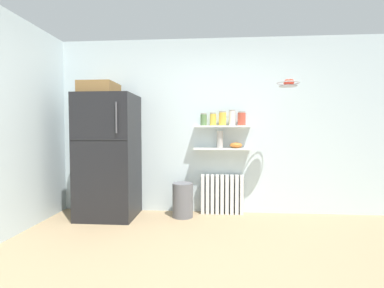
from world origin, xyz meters
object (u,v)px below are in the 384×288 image
shelf_bowl (236,145)px  refrigerator (108,154)px  radiator (222,194)px  storage_jar_4 (242,119)px  storage_jar_0 (204,119)px  storage_jar_3 (232,118)px  storage_jar_2 (222,118)px  trash_bin (183,200)px  hanging_fruit_basket (288,83)px  vase (220,139)px  storage_jar_1 (213,119)px

shelf_bowl → refrigerator: bearing=-172.5°
refrigerator → shelf_bowl: size_ratio=10.64×
radiator → storage_jar_4: (0.28, -0.03, 1.12)m
shelf_bowl → storage_jar_4: bearing=-0.0°
shelf_bowl → storage_jar_0: bearing=180.0°
radiator → storage_jar_3: bearing=-12.3°
radiator → shelf_bowl: shelf_bowl is taller
refrigerator → storage_jar_0: bearing=10.1°
storage_jar_2 → shelf_bowl: (0.20, 0.00, -0.39)m
trash_bin → hanging_fruit_basket: (1.39, -0.22, 1.60)m
refrigerator → shelf_bowl: refrigerator is taller
radiator → vase: 0.81m
storage_jar_0 → storage_jar_2: bearing=-0.0°
storage_jar_1 → hanging_fruit_basket: size_ratio=0.66×
refrigerator → radiator: refrigerator is taller
storage_jar_3 → radiator: bearing=167.7°
storage_jar_4 → hanging_fruit_basket: size_ratio=0.71×
storage_jar_4 → storage_jar_2: bearing=180.0°
radiator → shelf_bowl: 0.76m
radiator → storage_jar_0: bearing=-173.8°
storage_jar_2 → hanging_fruit_basket: bearing=-25.7°
storage_jar_0 → trash_bin: size_ratio=0.37×
storage_jar_4 → vase: (-0.31, 0.00, -0.30)m
refrigerator → hanging_fruit_basket: bearing=-3.7°
shelf_bowl → trash_bin: (-0.76, -0.18, -0.78)m
refrigerator → vase: bearing=8.6°
storage_jar_0 → vase: bearing=-0.0°
radiator → storage_jar_0: size_ratio=3.45×
storage_jar_2 → hanging_fruit_basket: size_ratio=0.73×
refrigerator → storage_jar_4: size_ratio=9.47×
storage_jar_0 → hanging_fruit_basket: hanging_fruit_basket is taller
storage_jar_3 → storage_jar_2: bearing=-180.0°
storage_jar_0 → vase: 0.38m
storage_jar_2 → storage_jar_3: (0.14, 0.00, 0.01)m
hanging_fruit_basket → storage_jar_4: bearing=144.2°
storage_jar_0 → storage_jar_3: 0.41m
storage_jar_4 → hanging_fruit_basket: bearing=-35.8°
radiator → storage_jar_1: (-0.14, -0.03, 1.11)m
hanging_fruit_basket → trash_bin: bearing=171.1°
storage_jar_0 → vase: size_ratio=0.73×
storage_jar_1 → hanging_fruit_basket: (0.97, -0.40, 0.44)m
storage_jar_3 → trash_bin: bearing=-165.5°
storage_jar_0 → storage_jar_2: 0.28m
storage_jar_1 → trash_bin: (-0.43, -0.18, -1.16)m
vase → trash_bin: bearing=-161.0°
storage_jar_0 → trash_bin: (-0.29, -0.18, -1.15)m
storage_jar_0 → vase: storage_jar_0 is taller
storage_jar_0 → storage_jar_1: 0.14m
vase → hanging_fruit_basket: bearing=-24.8°
radiator → shelf_bowl: (0.20, -0.03, 0.73)m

